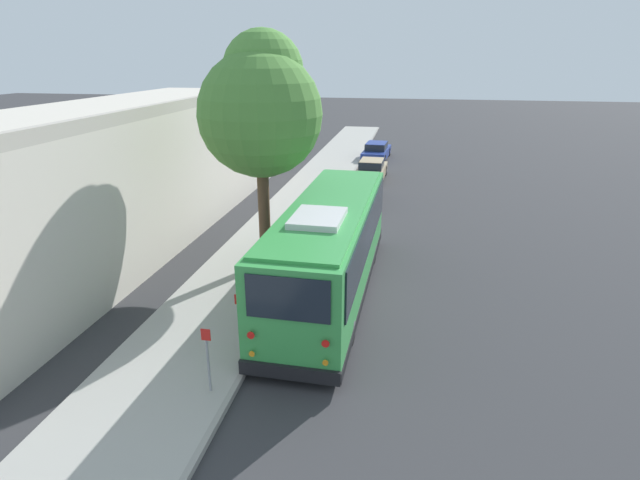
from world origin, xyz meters
TOP-DOWN VIEW (x-y plane):
  - ground_plane at (0.00, 0.00)m, footprint 160.00×160.00m
  - sidewalk_slab at (0.00, 3.76)m, footprint 80.00×3.51m
  - curb_strip at (0.00, 1.94)m, footprint 80.00×0.14m
  - shuttle_bus at (0.01, 0.60)m, footprint 10.33×2.71m
  - parked_sedan_gray at (11.09, 0.66)m, footprint 4.23×1.83m
  - parked_sedan_tan at (16.45, 0.65)m, footprint 4.34×1.79m
  - parked_sedan_blue at (23.13, 0.86)m, footprint 4.76×1.98m
  - street_tree at (1.92, 3.28)m, footprint 4.19×4.19m
  - sign_post_near at (-5.65, 2.43)m, footprint 0.06×0.22m
  - sign_post_far at (-3.51, 2.43)m, footprint 0.06×0.22m
  - building_backdrop at (4.87, 10.72)m, footprint 25.34×7.29m

SIDE VIEW (x-z plane):
  - ground_plane at x=0.00m, z-range 0.00..0.00m
  - sidewalk_slab at x=0.00m, z-range 0.00..0.15m
  - curb_strip at x=0.00m, z-range 0.00..0.15m
  - parked_sedan_blue at x=23.13m, z-range -0.05..1.22m
  - parked_sedan_tan at x=16.45m, z-range -0.05..1.22m
  - parked_sedan_gray at x=11.09m, z-range -0.05..1.26m
  - sign_post_far at x=-3.51m, z-range 0.17..1.57m
  - sign_post_near at x=-5.65m, z-range 0.17..1.78m
  - shuttle_bus at x=0.01m, z-range 0.11..3.40m
  - building_backdrop at x=4.87m, z-range -0.19..5.58m
  - street_tree at x=1.92m, z-range 1.75..9.86m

